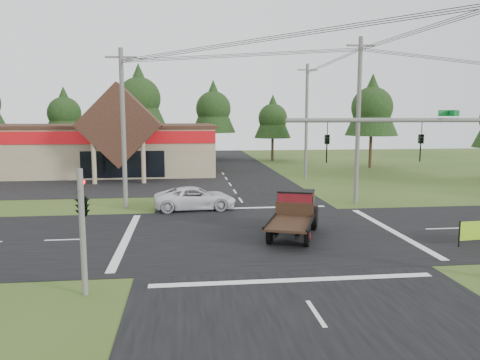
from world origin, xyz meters
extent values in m
plane|color=#2F4719|center=(0.00, 0.00, 0.00)|extent=(120.00, 120.00, 0.00)
cube|color=black|center=(0.00, 0.00, 0.01)|extent=(12.00, 120.00, 0.02)
cube|color=black|center=(0.00, 0.00, 0.01)|extent=(120.00, 12.00, 0.02)
cube|color=black|center=(-14.00, 19.00, 0.01)|extent=(28.00, 14.00, 0.02)
cube|color=gray|center=(-16.00, 30.00, 2.50)|extent=(30.00, 15.00, 5.00)
cube|color=#341C15|center=(-16.00, 30.00, 5.05)|extent=(30.40, 15.40, 0.30)
cube|color=#AA0D11|center=(-16.00, 22.45, 4.10)|extent=(30.00, 0.12, 1.20)
cube|color=#341C15|center=(-10.00, 21.50, 5.30)|extent=(7.78, 4.00, 7.78)
cylinder|color=gray|center=(-12.20, 19.80, 2.00)|extent=(0.40, 0.40, 4.00)
cylinder|color=gray|center=(-7.80, 19.80, 2.00)|extent=(0.40, 0.40, 4.00)
cube|color=black|center=(-10.00, 22.48, 1.50)|extent=(8.00, 0.08, 2.60)
cylinder|color=#595651|center=(3.50, -7.50, 6.00)|extent=(8.00, 0.16, 0.16)
imported|color=black|center=(4.50, -7.50, 5.00)|extent=(0.16, 0.20, 1.00)
imported|color=black|center=(1.00, -7.50, 5.00)|extent=(0.16, 0.20, 1.00)
cube|color=#0C6626|center=(5.50, -7.50, 6.25)|extent=(0.80, 0.04, 0.22)
cylinder|color=#595651|center=(-7.50, -7.50, 2.20)|extent=(0.20, 0.20, 4.40)
imported|color=black|center=(-7.50, -7.30, 3.70)|extent=(0.53, 2.48, 1.00)
sphere|color=#FF0C0C|center=(-7.50, -7.15, 3.90)|extent=(0.18, 0.18, 0.18)
cylinder|color=#595651|center=(-8.00, 8.00, 5.25)|extent=(0.30, 0.30, 10.50)
cube|color=#595651|center=(-8.00, 8.00, 9.90)|extent=(2.00, 0.12, 0.12)
cylinder|color=#595651|center=(8.00, 8.00, 5.75)|extent=(0.30, 0.30, 11.50)
cube|color=#595651|center=(8.00, 8.00, 10.90)|extent=(2.00, 0.12, 0.12)
cylinder|color=#595651|center=(8.00, 22.00, 5.60)|extent=(0.30, 0.30, 11.20)
cube|color=#595651|center=(8.00, 22.00, 10.60)|extent=(2.00, 0.12, 0.12)
cylinder|color=#332316|center=(-20.00, 42.00, 1.75)|extent=(0.36, 0.36, 3.50)
cone|color=black|center=(-20.00, 42.00, 6.80)|extent=(5.60, 5.60, 6.60)
sphere|color=black|center=(-20.00, 42.00, 6.50)|extent=(4.40, 4.40, 4.40)
cylinder|color=#332316|center=(-10.00, 41.00, 2.27)|extent=(0.36, 0.36, 4.55)
cone|color=black|center=(-10.00, 41.00, 8.84)|extent=(7.28, 7.28, 8.58)
sphere|color=black|center=(-10.00, 41.00, 8.45)|extent=(5.72, 5.72, 5.72)
cylinder|color=#332316|center=(0.00, 42.00, 1.92)|extent=(0.36, 0.36, 3.85)
cone|color=black|center=(0.00, 42.00, 7.48)|extent=(6.16, 6.16, 7.26)
sphere|color=black|center=(0.00, 42.00, 7.15)|extent=(4.84, 4.84, 4.84)
cylinder|color=#332316|center=(8.00, 40.00, 1.57)|extent=(0.36, 0.36, 3.15)
cone|color=black|center=(8.00, 40.00, 6.12)|extent=(5.04, 5.04, 5.94)
sphere|color=black|center=(8.00, 40.00, 5.85)|extent=(3.96, 3.96, 3.96)
cylinder|color=#332316|center=(18.00, 30.00, 1.92)|extent=(0.36, 0.36, 3.85)
cone|color=black|center=(18.00, 30.00, 7.48)|extent=(6.16, 6.16, 7.26)
sphere|color=black|center=(18.00, 30.00, 7.15)|extent=(4.84, 4.84, 4.84)
imported|color=silver|center=(-3.37, 7.09, 0.75)|extent=(5.54, 2.87, 1.49)
camera|label=1|loc=(-3.98, -23.54, 6.15)|focal=35.00mm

